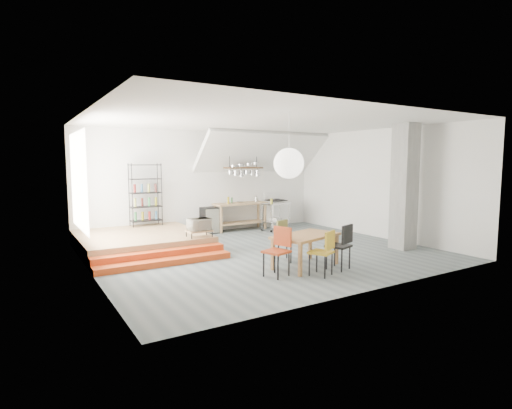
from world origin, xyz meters
TOP-DOWN VIEW (x-y plane):
  - floor at (0.00, 0.00)m, footprint 8.00×8.00m
  - wall_back at (0.00, 3.50)m, footprint 8.00×0.04m
  - wall_left at (-4.00, 0.00)m, footprint 0.04×7.00m
  - wall_right at (4.00, 0.00)m, footprint 0.04×7.00m
  - ceiling at (0.00, 0.00)m, footprint 8.00×7.00m
  - slope_ceiling at (1.80, 2.90)m, footprint 4.40×1.44m
  - window_pane at (-3.98, 1.50)m, footprint 0.02×2.50m
  - platform at (-2.50, 2.00)m, footprint 3.00×3.00m
  - step_lower at (-2.50, 0.05)m, footprint 3.00×0.35m
  - step_upper at (-2.50, 0.40)m, footprint 3.00×0.35m
  - concrete_column at (3.30, -1.50)m, footprint 0.50×0.50m
  - kitchen_counter at (1.10, 3.15)m, footprint 1.80×0.60m
  - stove at (2.50, 3.16)m, footprint 0.60×0.60m
  - pot_rack at (1.13, 2.92)m, footprint 1.20×0.50m
  - wire_shelving at (-2.00, 3.20)m, footprint 0.88×0.38m
  - microwave_shelf at (-1.40, 0.75)m, footprint 0.60×0.40m
  - paper_lantern at (-0.58, -1.82)m, footprint 0.60×0.60m
  - dining_table at (-0.00, -1.66)m, footprint 1.64×1.20m
  - chair_mustard at (-0.12, -2.39)m, footprint 0.55×0.55m
  - chair_black at (0.49, -2.22)m, footprint 0.55×0.55m
  - chair_olive at (-0.01, -0.96)m, footprint 0.54×0.54m
  - chair_red at (-0.86, -1.89)m, footprint 0.55×0.55m
  - rolling_cart at (2.09, 2.55)m, footprint 0.99×0.68m
  - mini_fridge at (0.00, 3.20)m, footprint 0.48×0.48m
  - microwave at (-1.40, 0.75)m, footprint 0.56×0.41m
  - bowl at (1.06, 3.10)m, footprint 0.24×0.24m

SIDE VIEW (x-z plane):
  - floor at x=0.00m, z-range 0.00..0.00m
  - step_lower at x=-2.50m, z-range 0.00..0.13m
  - step_upper at x=-2.50m, z-range 0.00..0.27m
  - platform at x=-2.50m, z-range 0.00..0.40m
  - mini_fridge at x=0.00m, z-range 0.00..0.81m
  - stove at x=2.50m, z-range -0.11..1.07m
  - chair_mustard at x=-0.12m, z-range 0.09..0.99m
  - chair_olive at x=-0.01m, z-range 0.09..1.00m
  - microwave_shelf at x=-1.40m, z-range 0.46..0.63m
  - chair_black at x=0.49m, z-range 0.09..1.05m
  - chair_red at x=-0.86m, z-range 0.09..1.05m
  - rolling_cart at x=2.09m, z-range 0.13..1.03m
  - dining_table at x=0.00m, z-range 0.27..0.97m
  - kitchen_counter at x=1.10m, z-range 0.17..1.08m
  - microwave at x=-1.40m, z-range 0.56..0.86m
  - bowl at x=1.06m, z-range 0.91..0.96m
  - wire_shelving at x=-2.00m, z-range 0.43..2.23m
  - wall_back at x=0.00m, z-range 0.00..3.20m
  - wall_left at x=-4.00m, z-range 0.00..3.20m
  - wall_right at x=4.00m, z-range 0.00..3.20m
  - concrete_column at x=3.30m, z-range 0.00..3.20m
  - window_pane at x=-3.98m, z-range 0.70..2.90m
  - pot_rack at x=1.13m, z-range 1.26..2.69m
  - paper_lantern at x=-0.58m, z-range 1.90..2.50m
  - slope_ceiling at x=1.80m, z-range 1.89..3.21m
  - ceiling at x=0.00m, z-range 3.19..3.21m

